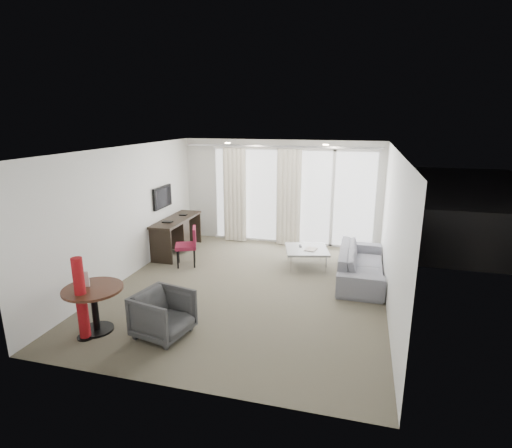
% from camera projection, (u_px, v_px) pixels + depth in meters
% --- Properties ---
extents(floor, '(5.00, 6.00, 0.00)m').
position_uv_depth(floor, '(248.00, 288.00, 7.57)').
color(floor, brown).
rests_on(floor, ground).
extents(ceiling, '(5.00, 6.00, 0.00)m').
position_uv_depth(ceiling, '(247.00, 149.00, 6.89)').
color(ceiling, white).
rests_on(ceiling, ground).
extents(wall_left, '(0.00, 6.00, 2.60)m').
position_uv_depth(wall_left, '(126.00, 213.00, 7.85)').
color(wall_left, silver).
rests_on(wall_left, ground).
extents(wall_right, '(0.00, 6.00, 2.60)m').
position_uv_depth(wall_right, '(392.00, 232.00, 6.61)').
color(wall_right, silver).
rests_on(wall_right, ground).
extents(wall_front, '(5.00, 0.00, 2.60)m').
position_uv_depth(wall_front, '(173.00, 288.00, 4.43)').
color(wall_front, silver).
rests_on(wall_front, ground).
extents(window_panel, '(4.00, 0.02, 2.38)m').
position_uv_depth(window_panel, '(292.00, 197.00, 9.97)').
color(window_panel, white).
rests_on(window_panel, ground).
extents(window_frame, '(4.10, 0.06, 2.44)m').
position_uv_depth(window_frame, '(292.00, 197.00, 9.95)').
color(window_frame, white).
rests_on(window_frame, ground).
extents(curtain_left, '(0.60, 0.20, 2.38)m').
position_uv_depth(curtain_left, '(235.00, 195.00, 10.17)').
color(curtain_left, silver).
rests_on(curtain_left, ground).
extents(curtain_right, '(0.60, 0.20, 2.38)m').
position_uv_depth(curtain_right, '(289.00, 198.00, 9.83)').
color(curtain_right, silver).
rests_on(curtain_right, ground).
extents(curtain_track, '(4.80, 0.04, 0.04)m').
position_uv_depth(curtain_track, '(280.00, 146.00, 9.56)').
color(curtain_track, '#B2B2B7').
rests_on(curtain_track, ceiling).
extents(downlight_a, '(0.12, 0.12, 0.02)m').
position_uv_depth(downlight_a, '(228.00, 143.00, 8.61)').
color(downlight_a, '#FFE0B2').
rests_on(downlight_a, ceiling).
extents(downlight_b, '(0.12, 0.12, 0.02)m').
position_uv_depth(downlight_b, '(326.00, 145.00, 8.09)').
color(downlight_b, '#FFE0B2').
rests_on(downlight_b, ceiling).
extents(desk, '(0.55, 1.75, 0.82)m').
position_uv_depth(desk, '(177.00, 235.00, 9.49)').
color(desk, black).
rests_on(desk, floor).
extents(tv, '(0.05, 0.80, 0.50)m').
position_uv_depth(tv, '(163.00, 197.00, 9.18)').
color(tv, black).
rests_on(tv, wall_left).
extents(desk_chair, '(0.60, 0.58, 0.85)m').
position_uv_depth(desk_chair, '(186.00, 247.00, 8.61)').
color(desk_chair, maroon).
rests_on(desk_chair, floor).
extents(round_table, '(1.14, 1.14, 0.70)m').
position_uv_depth(round_table, '(95.00, 309.00, 5.98)').
color(round_table, '#3E1F13').
rests_on(round_table, floor).
extents(menu_card, '(0.13, 0.06, 0.24)m').
position_uv_depth(menu_card, '(85.00, 285.00, 5.93)').
color(menu_card, white).
rests_on(menu_card, round_table).
extents(red_lamp, '(0.30, 0.30, 1.24)m').
position_uv_depth(red_lamp, '(81.00, 299.00, 5.71)').
color(red_lamp, maroon).
rests_on(red_lamp, floor).
extents(tub_armchair, '(0.89, 0.87, 0.68)m').
position_uv_depth(tub_armchair, '(163.00, 314.00, 5.85)').
color(tub_armchair, '#38383A').
rests_on(tub_armchair, floor).
extents(coffee_table, '(1.07, 1.07, 0.40)m').
position_uv_depth(coffee_table, '(306.00, 257.00, 8.63)').
color(coffee_table, gray).
rests_on(coffee_table, floor).
extents(remote, '(0.09, 0.17, 0.02)m').
position_uv_depth(remote, '(300.00, 248.00, 8.73)').
color(remote, black).
rests_on(remote, coffee_table).
extents(magazine, '(0.27, 0.32, 0.02)m').
position_uv_depth(magazine, '(311.00, 251.00, 8.52)').
color(magazine, gray).
rests_on(magazine, coffee_table).
extents(sofa, '(0.85, 2.18, 0.64)m').
position_uv_depth(sofa, '(361.00, 264.00, 7.91)').
color(sofa, slate).
rests_on(sofa, floor).
extents(terrace_slab, '(5.60, 3.00, 0.12)m').
position_uv_depth(terrace_slab, '(300.00, 229.00, 11.71)').
color(terrace_slab, '#4D4D50').
rests_on(terrace_slab, ground).
extents(rattan_chair_a, '(0.68, 0.68, 0.81)m').
position_uv_depth(rattan_chair_a, '(309.00, 213.00, 11.66)').
color(rattan_chair_a, '#412F1D').
rests_on(rattan_chair_a, terrace_slab).
extents(rattan_chair_b, '(0.67, 0.67, 0.79)m').
position_uv_depth(rattan_chair_b, '(342.00, 215.00, 11.51)').
color(rattan_chair_b, '#412F1D').
rests_on(rattan_chair_b, terrace_slab).
extents(rattan_table, '(0.56, 0.56, 0.49)m').
position_uv_depth(rattan_table, '(355.00, 229.00, 10.64)').
color(rattan_table, '#412F1D').
rests_on(rattan_table, terrace_slab).
extents(balustrade, '(5.50, 0.06, 1.05)m').
position_uv_depth(balustrade, '(307.00, 201.00, 12.92)').
color(balustrade, '#B2B2B7').
rests_on(balustrade, terrace_slab).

